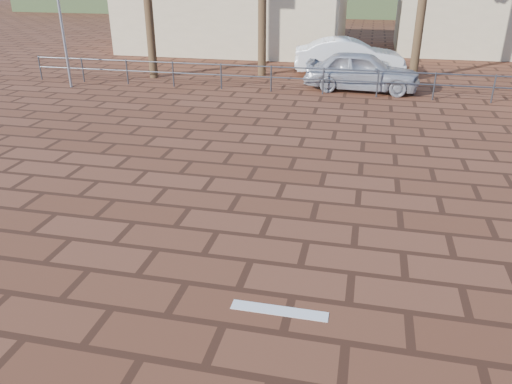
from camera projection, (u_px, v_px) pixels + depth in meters
ground at (251, 261)px, 8.33m from camera, size 120.00×120.00×0.00m
paint_stripe at (279, 311)px, 7.13m from camera, size 1.40×0.22×0.01m
guardrail at (323, 76)px, 18.70m from camera, size 24.06×0.06×1.00m
building_west at (236, 7)px, 28.09m from camera, size 12.60×7.60×4.50m
building_east at (495, 4)px, 26.98m from camera, size 10.60×6.60×5.00m
car_silver at (362, 71)px, 19.28m from camera, size 4.47×2.03×1.49m
car_white at (349, 57)px, 21.98m from camera, size 4.95×2.30×1.57m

